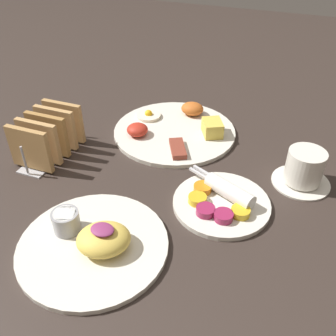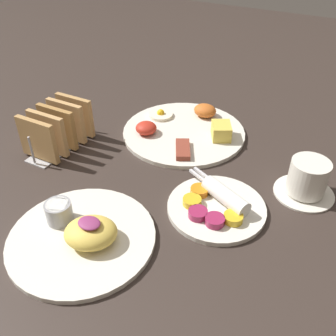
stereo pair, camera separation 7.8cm
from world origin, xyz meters
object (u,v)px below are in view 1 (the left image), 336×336
Objects in this scene: plate_condiments at (222,201)px; coffee_cup at (304,169)px; plate_breakfast at (176,129)px; plate_foreground at (93,241)px; toast_rack at (48,136)px.

plate_condiments is 0.19m from coffee_cup.
coffee_cup reaches higher than plate_breakfast.
plate_foreground is 0.32m from toast_rack.
coffee_cup is (0.31, 0.31, 0.02)m from plate_foreground.
toast_rack is (-0.24, 0.21, 0.03)m from plate_foreground.
toast_rack reaches higher than plate_condiments.
coffee_cup is at bearing -17.01° from plate_breakfast.
plate_breakfast is at bearing 39.64° from toast_rack.
plate_breakfast is 0.29m from plate_condiments.
plate_foreground reaches higher than plate_breakfast.
toast_rack is at bearing 175.95° from plate_condiments.
plate_breakfast is at bearing 162.99° from coffee_cup.
plate_condiments is 1.58× the size of coffee_cup.
toast_rack is 1.50× the size of coffee_cup.
coffee_cup is at bearing 42.85° from plate_condiments.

